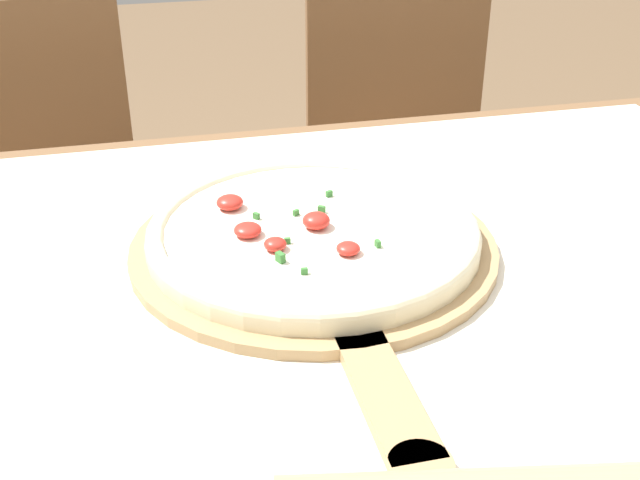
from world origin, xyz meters
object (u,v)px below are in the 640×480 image
chair_left (44,202)px  chair_right (400,167)px  pizza_peel (317,254)px  pizza (313,231)px

chair_left → chair_right: (0.73, -0.00, 0.00)m
chair_left → chair_right: size_ratio=1.00×
pizza_peel → pizza: (-0.00, 0.02, 0.02)m
pizza_peel → chair_left: (-0.37, 0.77, -0.26)m
pizza_peel → pizza: bearing=91.5°
pizza_peel → pizza: pizza is taller
pizza → chair_right: chair_right is taller
pizza_peel → chair_left: bearing=115.6°
pizza → chair_right: size_ratio=0.41×
pizza_peel → chair_right: size_ratio=0.65×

